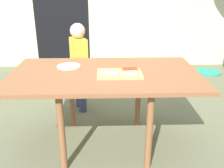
{
  "coord_description": "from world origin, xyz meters",
  "views": [
    {
      "loc": [
        -0.01,
        -1.98,
        1.38
      ],
      "look_at": [
        0.06,
        0.0,
        0.59
      ],
      "focal_mm": 40.79,
      "sensor_mm": 36.0,
      "label": 1
    }
  ],
  "objects": [
    {
      "name": "pizza_slice_far_right",
      "position": [
        0.21,
        -0.0,
        0.72
      ],
      "size": [
        0.15,
        0.1,
        0.01
      ],
      "color": "#E6AA51",
      "rests_on": "cutting_board"
    },
    {
      "name": "plate_white_left",
      "position": [
        -0.32,
        0.16,
        0.7
      ],
      "size": [
        0.21,
        0.21,
        0.01
      ],
      "primitive_type": "cylinder",
      "color": "white",
      "rests_on": "dining_table"
    },
    {
      "name": "ground_plane",
      "position": [
        0.0,
        0.0,
        0.0
      ],
      "size": [
        16.0,
        16.0,
        0.0
      ],
      "primitive_type": "plane",
      "color": "#64684C"
    },
    {
      "name": "pizza_slice_near_right",
      "position": [
        0.19,
        -0.13,
        0.72
      ],
      "size": [
        0.14,
        0.08,
        0.01
      ],
      "color": "#E6AA51",
      "rests_on": "cutting_board"
    },
    {
      "name": "garden_hose_coil",
      "position": [
        1.72,
        1.95,
        0.01
      ],
      "size": [
        0.39,
        0.39,
        0.03
      ],
      "primitive_type": "cylinder",
      "color": "teal",
      "rests_on": "ground"
    },
    {
      "name": "child_left",
      "position": [
        -0.28,
        0.72,
        0.56
      ],
      "size": [
        0.22,
        0.27,
        0.99
      ],
      "color": "#3C4467",
      "rests_on": "ground"
    },
    {
      "name": "pizza_slice_near_left",
      "position": [
        0.04,
        -0.11,
        0.72
      ],
      "size": [
        0.14,
        0.08,
        0.01
      ],
      "color": "#E6AA51",
      "rests_on": "cutting_board"
    },
    {
      "name": "cutting_board",
      "position": [
        0.12,
        -0.06,
        0.7
      ],
      "size": [
        0.36,
        0.24,
        0.02
      ],
      "primitive_type": "cube",
      "color": "tan",
      "rests_on": "dining_table"
    },
    {
      "name": "house_door",
      "position": [
        -0.71,
        2.41,
        1.0
      ],
      "size": [
        0.9,
        0.02,
        2.0
      ],
      "primitive_type": "cube",
      "color": "black",
      "rests_on": "ground"
    },
    {
      "name": "dining_table",
      "position": [
        0.0,
        0.0,
        0.63
      ],
      "size": [
        1.55,
        0.88,
        0.7
      ],
      "color": "brown",
      "rests_on": "ground"
    }
  ]
}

